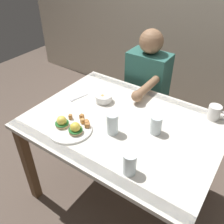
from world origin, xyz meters
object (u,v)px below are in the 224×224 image
object	(u,v)px
dining_table	(123,134)
fruit_bowl	(104,98)
diner_person	(146,88)
fork	(78,98)
eggs_benedict_plate	(70,127)
coffee_mug	(215,112)
water_glass_near	(156,125)
water_glass_far	(112,125)
water_glass_extra	(130,165)

from	to	relation	value
dining_table	fruit_bowl	world-z (taller)	fruit_bowl
diner_person	fork	bearing A→B (deg)	-115.66
fruit_bowl	fork	size ratio (longest dim) A/B	0.78
eggs_benedict_plate	coffee_mug	bearing A→B (deg)	42.01
dining_table	water_glass_near	distance (m)	0.26
fruit_bowl	diner_person	world-z (taller)	diner_person
dining_table	fork	bearing A→B (deg)	174.23
fork	water_glass_far	xyz separation A→B (m)	(0.42, -0.17, 0.05)
dining_table	water_glass_far	distance (m)	0.21
dining_table	water_glass_extra	xyz separation A→B (m)	(0.24, -0.33, 0.16)
fruit_bowl	water_glass_far	distance (m)	0.34
diner_person	dining_table	bearing A→B (deg)	-75.56
dining_table	diner_person	distance (m)	0.62
water_glass_extra	diner_person	distance (m)	1.02
eggs_benedict_plate	water_glass_extra	world-z (taller)	water_glass_extra
dining_table	water_glass_near	world-z (taller)	water_glass_near
fork	diner_person	size ratio (longest dim) A/B	0.14
water_glass_far	eggs_benedict_plate	bearing A→B (deg)	-150.06
diner_person	water_glass_far	bearing A→B (deg)	-78.22
coffee_mug	water_glass_far	world-z (taller)	water_glass_far
water_glass_far	diner_person	distance (m)	0.76
fruit_bowl	coffee_mug	bearing A→B (deg)	19.19
fruit_bowl	coffee_mug	size ratio (longest dim) A/B	1.08
diner_person	eggs_benedict_plate	bearing A→B (deg)	-94.55
diner_person	water_glass_near	bearing A→B (deg)	-57.77
eggs_benedict_plate	diner_person	distance (m)	0.86
fork	coffee_mug	bearing A→B (deg)	19.83
water_glass_near	water_glass_extra	size ratio (longest dim) A/B	0.92
water_glass_near	water_glass_extra	xyz separation A→B (m)	(0.03, -0.35, 0.00)
water_glass_far	water_glass_extra	distance (m)	0.32
fruit_bowl	eggs_benedict_plate	bearing A→B (deg)	-86.85
coffee_mug	diner_person	distance (m)	0.67
water_glass_far	fork	bearing A→B (deg)	158.14
fork	water_glass_far	bearing A→B (deg)	-21.86
coffee_mug	water_glass_extra	size ratio (longest dim) A/B	0.91
fork	water_glass_far	size ratio (longest dim) A/B	1.15
coffee_mug	water_glass_far	distance (m)	0.67
coffee_mug	fork	world-z (taller)	coffee_mug
eggs_benedict_plate	water_glass_far	xyz separation A→B (m)	(0.22, 0.13, 0.03)
dining_table	water_glass_far	size ratio (longest dim) A/B	8.93
coffee_mug	water_glass_far	xyz separation A→B (m)	(-0.46, -0.49, 0.01)
fork	water_glass_extra	xyz separation A→B (m)	(0.66, -0.37, 0.05)
coffee_mug	water_glass_extra	xyz separation A→B (m)	(-0.22, -0.69, 0.00)
eggs_benedict_plate	fruit_bowl	bearing A→B (deg)	93.15
water_glass_near	diner_person	distance (m)	0.70
eggs_benedict_plate	diner_person	size ratio (longest dim) A/B	0.24
fruit_bowl	water_glass_extra	bearing A→B (deg)	-42.51
fruit_bowl	fork	bearing A→B (deg)	-157.76
fruit_bowl	water_glass_far	bearing A→B (deg)	-45.28
dining_table	diner_person	bearing A→B (deg)	104.44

